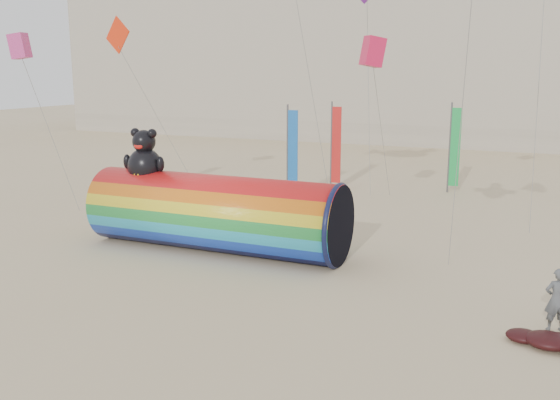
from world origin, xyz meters
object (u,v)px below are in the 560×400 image
at_px(kite_handler, 557,300).
at_px(fabric_bundle, 556,342).
at_px(hotel_building, 342,37).
at_px(windsock_assembly, 216,211).

bearing_deg(kite_handler, fabric_bundle, 71.43).
bearing_deg(kite_handler, hotel_building, -86.53).
distance_m(windsock_assembly, fabric_bundle, 13.24).
xyz_separation_m(kite_handler, fabric_bundle, (0.06, -1.22, -0.72)).
relative_size(hotel_building, fabric_bundle, 23.06).
bearing_deg(hotel_building, fabric_bundle, -65.53).
bearing_deg(hotel_building, windsock_assembly, -77.82).
relative_size(windsock_assembly, kite_handler, 5.79).
distance_m(hotel_building, windsock_assembly, 45.72).
xyz_separation_m(windsock_assembly, kite_handler, (12.38, -3.07, -0.69)).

